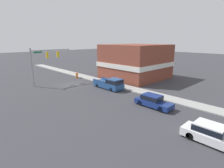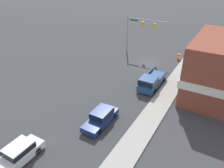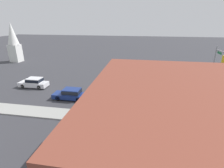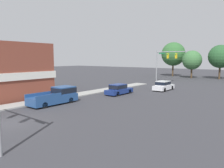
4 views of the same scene
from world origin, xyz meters
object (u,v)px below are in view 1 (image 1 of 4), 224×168
at_px(car_oncoming, 211,133).
at_px(pickup_truck_parked, 110,84).
at_px(construction_barrel, 77,76).
at_px(car_lead, 153,101).

distance_m(car_oncoming, pickup_truck_parked, 17.87).
bearing_deg(construction_barrel, pickup_truck_parked, 86.73).
relative_size(car_lead, pickup_truck_parked, 0.83).
bearing_deg(car_oncoming, pickup_truck_parked, 73.75).
height_order(car_lead, construction_barrel, car_lead).
xyz_separation_m(car_lead, pickup_truck_parked, (-1.71, -9.50, 0.14)).
height_order(pickup_truck_parked, construction_barrel, pickup_truck_parked).
bearing_deg(car_lead, pickup_truck_parked, -100.21).
bearing_deg(pickup_truck_parked, car_lead, 79.79).
height_order(car_oncoming, pickup_truck_parked, pickup_truck_parked).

